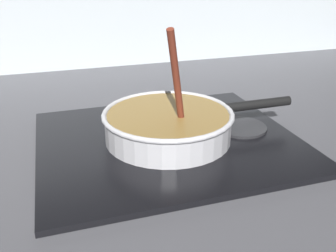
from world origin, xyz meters
The scene contains 5 objects.
ground centered at (0.00, 0.00, -0.02)m, with size 2.40×1.60×0.04m, color #4C4C51.
hob_plate centered at (0.02, 0.09, 0.01)m, with size 0.56×0.48×0.01m, color black.
burner_ring centered at (0.02, 0.09, 0.02)m, with size 0.20×0.20×0.01m, color #592D0C.
spare_burner centered at (0.20, 0.09, 0.01)m, with size 0.12×0.12×0.01m, color #262628.
cooking_pan centered at (0.02, 0.09, 0.05)m, with size 0.45×0.29×0.25m.
Camera 1 is at (-0.21, -0.62, 0.37)m, focal length 39.94 mm.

